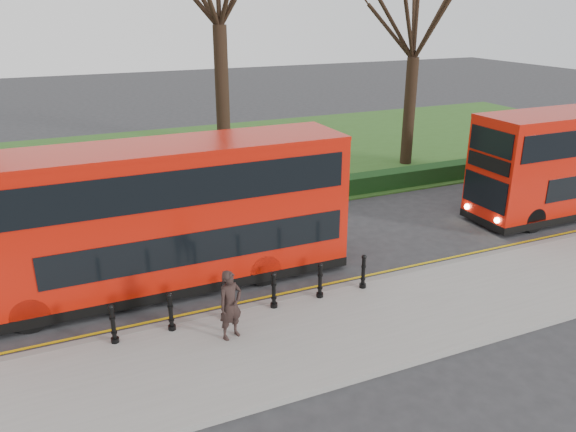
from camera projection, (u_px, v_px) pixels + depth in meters
name	position (u px, v px, depth m)	size (l,w,h in m)	color
ground	(266.00, 288.00, 16.77)	(120.00, 120.00, 0.00)	#28282B
pavement	(310.00, 337.00, 14.18)	(60.00, 4.00, 0.15)	gray
kerb	(279.00, 301.00, 15.89)	(60.00, 0.25, 0.16)	slate
grass_verge	(160.00, 165.00, 29.58)	(60.00, 18.00, 0.06)	#2C521B
hedge	(203.00, 206.00, 22.44)	(60.00, 0.90, 0.80)	black
yellow_line_outer	(275.00, 299.00, 16.17)	(60.00, 0.10, 0.01)	yellow
yellow_line_inner	(273.00, 296.00, 16.34)	(60.00, 0.10, 0.01)	yellow
tree_right	(416.00, 20.00, 27.31)	(6.40, 6.40, 10.00)	black
bollard_row	(249.00, 296.00, 15.00)	(7.22, 0.15, 1.00)	black
bus_lead	(164.00, 218.00, 16.19)	(10.86, 2.49, 4.32)	#B61408
pedestrian	(230.00, 305.00, 13.75)	(0.66, 0.43, 1.81)	black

